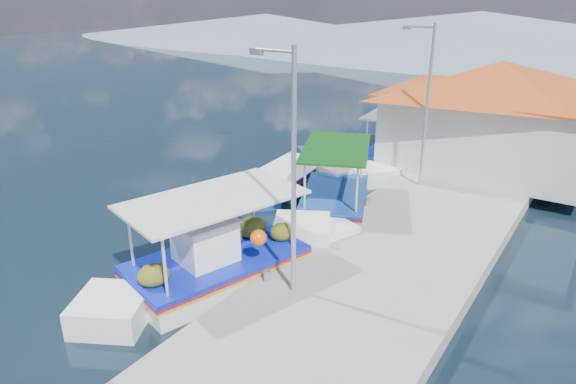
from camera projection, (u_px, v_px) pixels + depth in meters
The scene contains 10 objects.
ground at pixel (112, 288), 14.13m from camera, with size 160.00×160.00×0.00m, color black.
quay at pixel (401, 250), 15.67m from camera, with size 5.00×44.00×0.50m, color gray.
bollards at pixel (329, 230), 16.02m from camera, with size 0.20×17.20×0.30m.
main_caique at pixel (218, 263), 14.35m from camera, with size 4.04×8.11×2.79m.
caique_green_canopy at pixel (336, 201), 18.82m from camera, with size 4.02×6.76×2.75m.
caique_blue_hull at pixel (291, 177), 21.46m from camera, with size 2.30×6.68×1.19m.
caique_far at pixel (398, 153), 24.01m from camera, with size 2.72×7.80×2.74m.
harbor_building at pixel (495, 113), 21.58m from camera, with size 10.49×10.49×4.40m.
lamp_post_near at pixel (290, 163), 11.96m from camera, with size 1.21×0.14×6.00m.
lamp_post_far at pixel (425, 99), 18.95m from camera, with size 1.21×0.14×6.00m.
Camera 1 is at (10.73, -7.52, 7.62)m, focal length 32.41 mm.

